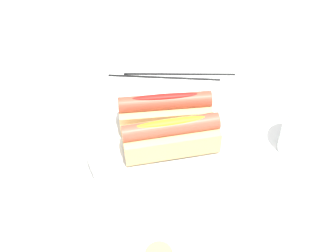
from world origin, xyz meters
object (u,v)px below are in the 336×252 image
Objects in this scene: serving_bowl at (168,140)px; chopstick_far at (180,73)px; hotdog_front at (165,110)px; water_glass at (303,131)px; hotdog_back at (171,136)px; napkin_box at (20,140)px; chopstick_near at (164,77)px.

serving_bowl is 1.25× the size of chopstick_far.
hotdog_front is (0.01, -0.03, 0.04)m from serving_bowl.
water_glass reaches higher than serving_bowl.
napkin_box is at bearing 8.59° from hotdog_back.
chopstick_near and chopstick_far have the same top height.
chopstick_far is at bearing -95.90° from hotdog_front.
hotdog_front reaches higher than serving_bowl.
chopstick_near is at bearing 18.32° from chopstick_far.
water_glass is at bearing 176.78° from hotdog_front.
hotdog_front reaches higher than chopstick_far.
hotdog_front is 0.23m from water_glass.
water_glass is 0.41× the size of chopstick_far.
chopstick_near is (-0.20, -0.24, -0.07)m from napkin_box.
napkin_box is (0.21, 0.09, 0.01)m from hotdog_front.
napkin_box reaches higher than chopstick_near.
serving_bowl is 0.05m from hotdog_back.
hotdog_front is at bearing -174.10° from napkin_box.
napkin_box is 0.35m from chopstick_far.
hotdog_back is at bearing 103.73° from hotdog_front.
water_glass is 0.60× the size of napkin_box.
water_glass is at bearing 173.25° from napkin_box.
serving_bowl is 1.83× the size of napkin_box.
chopstick_far is (-0.02, -0.16, -0.06)m from hotdog_front.
hotdog_back is at bearing 172.16° from napkin_box.
water_glass is at bearing -169.17° from hotdog_back.
serving_bowl is at bearing -76.27° from hotdog_back.
chopstick_near is at bearing -146.76° from napkin_box.
serving_bowl is 0.19m from chopstick_far.
hotdog_front is at bearing -76.27° from hotdog_back.
hotdog_front reaches higher than chopstick_near.
napkin_box reaches higher than water_glass.
chopstick_far is (-0.01, -0.19, -0.02)m from serving_bowl.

